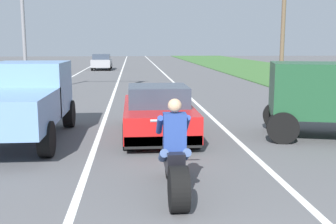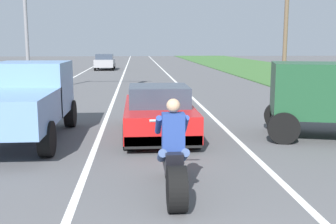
% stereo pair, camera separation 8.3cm
% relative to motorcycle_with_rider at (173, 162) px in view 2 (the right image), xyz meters
% --- Properties ---
extents(lane_stripe_left_solid, '(0.14, 120.00, 0.01)m').
position_rel_motorcycle_with_rider_xyz_m(lane_stripe_left_solid, '(-5.19, 16.67, -0.59)').
color(lane_stripe_left_solid, white).
rests_on(lane_stripe_left_solid, ground).
extents(lane_stripe_right_solid, '(0.14, 120.00, 0.01)m').
position_rel_motorcycle_with_rider_xyz_m(lane_stripe_right_solid, '(2.01, 16.67, -0.59)').
color(lane_stripe_right_solid, white).
rests_on(lane_stripe_right_solid, ground).
extents(lane_stripe_centre_dashed, '(0.14, 120.00, 0.01)m').
position_rel_motorcycle_with_rider_xyz_m(lane_stripe_centre_dashed, '(-1.59, 16.67, -0.59)').
color(lane_stripe_centre_dashed, white).
rests_on(lane_stripe_centre_dashed, ground).
extents(motorcycle_with_rider, '(0.70, 2.21, 1.62)m').
position_rel_motorcycle_with_rider_xyz_m(motorcycle_with_rider, '(0.00, 0.00, 0.00)').
color(motorcycle_with_rider, black).
rests_on(motorcycle_with_rider, ground).
extents(sports_car_red, '(1.84, 4.30, 1.37)m').
position_rel_motorcycle_with_rider_xyz_m(sports_car_red, '(0.02, 4.64, 0.04)').
color(sports_car_red, red).
rests_on(sports_car_red, ground).
extents(pickup_truck_left_lane_light_blue, '(2.02, 4.80, 1.98)m').
position_rel_motorcycle_with_rider_xyz_m(pickup_truck_left_lane_light_blue, '(-3.43, 4.25, 0.51)').
color(pickup_truck_left_lane_light_blue, '#6B93C6').
rests_on(pickup_truck_left_lane_light_blue, ground).
extents(traffic_light_mast_near, '(4.34, 0.34, 6.00)m').
position_rel_motorcycle_with_rider_xyz_m(traffic_light_mast_near, '(-4.59, 14.63, 3.39)').
color(traffic_light_mast_near, gray).
rests_on(traffic_light_mast_near, ground).
extents(utility_pole_roadside, '(0.24, 0.24, 8.47)m').
position_rel_motorcycle_with_rider_xyz_m(utility_pole_roadside, '(7.93, 16.85, 3.64)').
color(utility_pole_roadside, brown).
rests_on(utility_pole_roadside, ground).
extents(distant_car_far_ahead, '(1.80, 4.00, 1.50)m').
position_rel_motorcycle_with_rider_xyz_m(distant_car_far_ahead, '(-3.52, 33.52, 0.18)').
color(distant_car_far_ahead, '#99999E').
rests_on(distant_car_far_ahead, ground).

